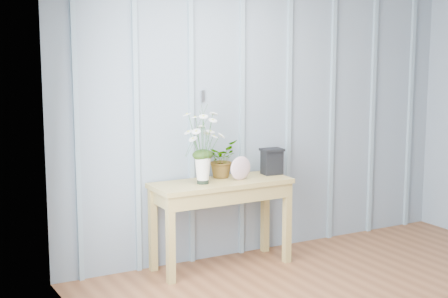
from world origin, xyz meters
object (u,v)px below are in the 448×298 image
sideboard (221,194)px  carved_box (272,161)px  daisy_vase (203,137)px  felt_disc_vessel (241,168)px

sideboard → carved_box: 0.58m
sideboard → carved_box: bearing=3.9°
daisy_vase → carved_box: 0.77m
daisy_vase → felt_disc_vessel: 0.45m
sideboard → daisy_vase: 0.54m
daisy_vase → carved_box: size_ratio=2.70×
daisy_vase → carved_box: bearing=4.6°
sideboard → felt_disc_vessel: size_ratio=5.89×
sideboard → daisy_vase: daisy_vase is taller
sideboard → carved_box: (0.53, 0.04, 0.23)m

